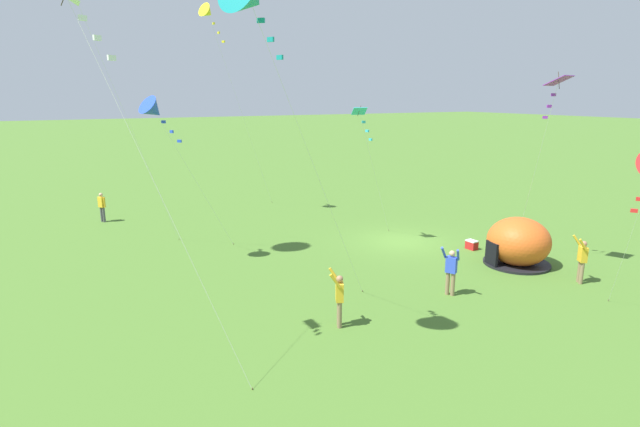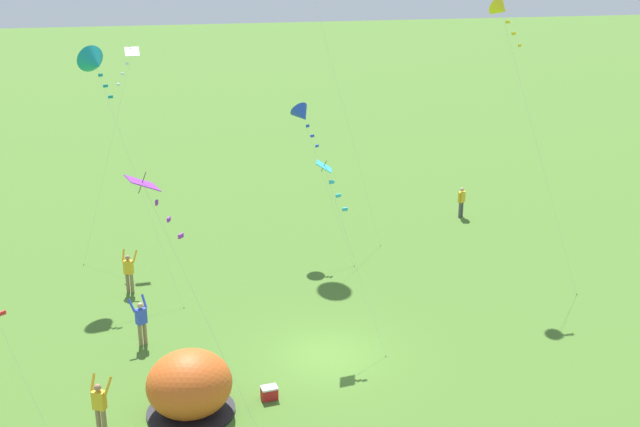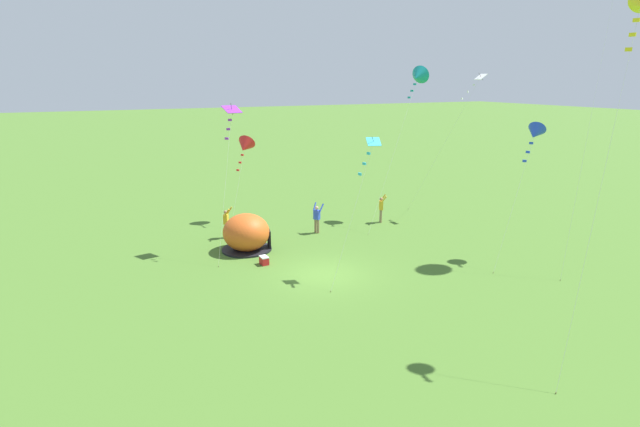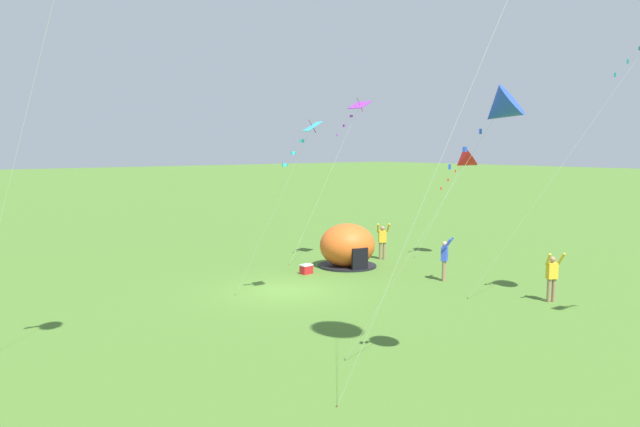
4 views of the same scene
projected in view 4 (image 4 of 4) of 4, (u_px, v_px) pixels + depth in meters
The scene contains 10 objects.
ground_plane at pixel (287, 291), 25.08m from camera, with size 300.00×300.00×0.00m, color #477028.
popup_tent at pixel (347, 246), 29.96m from camera, with size 2.81×2.81×2.10m.
cooler_box at pixel (306, 269), 28.38m from camera, with size 0.55×0.40×0.44m.
person_watching_sky at pixel (445, 258), 26.85m from camera, with size 0.72×0.65×1.89m.
person_flying_kite at pixel (552, 276), 23.19m from camera, with size 0.72×0.64×1.89m.
person_arms_raised at pixel (382, 240), 31.95m from camera, with size 0.72×0.66×1.89m.
kite_purple at pixel (356, 111), 30.03m from camera, with size 3.37×2.43×8.11m.
kite_blue at pixel (499, 110), 14.35m from camera, with size 2.21×4.33×7.21m.
kite_red at pixel (464, 161), 31.73m from camera, with size 2.63×2.59×5.77m.
kite_cyan at pixel (305, 138), 22.40m from camera, with size 1.89×3.40×6.75m.
Camera 4 is at (14.21, 20.12, 5.80)m, focal length 35.00 mm.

